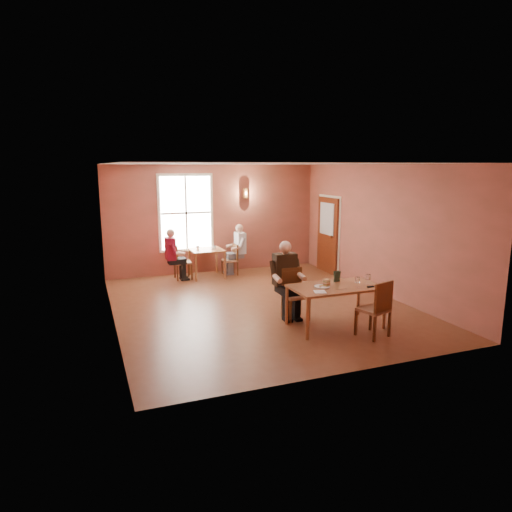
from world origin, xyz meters
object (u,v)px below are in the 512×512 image
object	(u,v)px
chair_empty	(373,308)
diner_main	(297,283)
chair_diner_white	(230,260)
diner_white	(231,251)
chair_diner_maroon	(183,262)
chair_diner_main	(296,294)
diner_maroon	(182,255)
second_table	(207,263)
main_table	(335,306)

from	to	relation	value
chair_empty	diner_main	bearing A→B (deg)	107.46
chair_diner_white	chair_empty	bearing A→B (deg)	-169.85
diner_white	chair_diner_maroon	xyz separation A→B (m)	(-1.33, 0.00, -0.20)
chair_diner_main	chair_diner_white	distance (m)	3.99
chair_diner_main	chair_diner_maroon	distance (m)	4.22
diner_main	chair_diner_maroon	bearing A→B (deg)	-71.05
chair_diner_maroon	chair_diner_white	bearing A→B (deg)	90.00
diner_white	chair_diner_maroon	size ratio (longest dim) A/B	1.43
chair_diner_main	diner_white	distance (m)	3.99
chair_diner_maroon	diner_maroon	size ratio (longest dim) A/B	0.71
chair_diner_maroon	second_table	bearing A→B (deg)	90.00
second_table	diner_maroon	distance (m)	0.74
chair_diner_white	diner_maroon	world-z (taller)	diner_maroon
chair_diner_white	second_table	bearing A→B (deg)	90.00
chair_diner_white	chair_diner_maroon	bearing A→B (deg)	90.00
diner_main	diner_white	size ratio (longest dim) A/B	1.10
diner_main	diner_maroon	distance (m)	4.26
chair_diner_main	main_table	bearing A→B (deg)	127.57
main_table	chair_empty	distance (m)	0.77
diner_main	chair_diner_maroon	world-z (taller)	diner_main
diner_maroon	chair_diner_main	bearing A→B (deg)	19.47
chair_diner_white	diner_white	size ratio (longest dim) A/B	0.64
chair_diner_main	diner_main	world-z (taller)	diner_main
chair_diner_white	diner_maroon	size ratio (longest dim) A/B	0.64
main_table	diner_main	distance (m)	0.87
diner_main	second_table	bearing A→B (deg)	-79.70
main_table	chair_empty	bearing A→B (deg)	-60.92
second_table	chair_diner_maroon	world-z (taller)	chair_diner_maroon
chair_empty	second_table	distance (m)	5.54
chair_diner_main	chair_empty	distance (m)	1.58
second_table	chair_diner_main	bearing A→B (deg)	-79.63
chair_diner_main	chair_diner_white	world-z (taller)	chair_diner_main
second_table	diner_white	size ratio (longest dim) A/B	0.64
chair_diner_main	diner_main	bearing A→B (deg)	90.00
main_table	diner_white	distance (m)	4.68
diner_main	chair_empty	world-z (taller)	diner_main
main_table	chair_diner_main	xyz separation A→B (m)	(-0.50, 0.65, 0.11)
main_table	second_table	xyz separation A→B (m)	(-1.23, 4.64, -0.01)
main_table	second_table	size ratio (longest dim) A/B	1.93
second_table	chair_diner_white	distance (m)	0.65
main_table	chair_diner_white	bearing A→B (deg)	97.13
chair_empty	diner_white	world-z (taller)	diner_white
chair_empty	second_table	size ratio (longest dim) A/B	1.19
chair_diner_main	second_table	xyz separation A→B (m)	(-0.73, 3.99, -0.12)
chair_diner_white	diner_main	bearing A→B (deg)	-178.86
second_table	chair_diner_white	world-z (taller)	chair_diner_white
main_table	chair_diner_maroon	xyz separation A→B (m)	(-1.88, 4.64, 0.08)
main_table	chair_empty	world-z (taller)	chair_empty
diner_main	chair_empty	distance (m)	1.57
main_table	diner_white	xyz separation A→B (m)	(-0.55, 4.64, 0.28)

